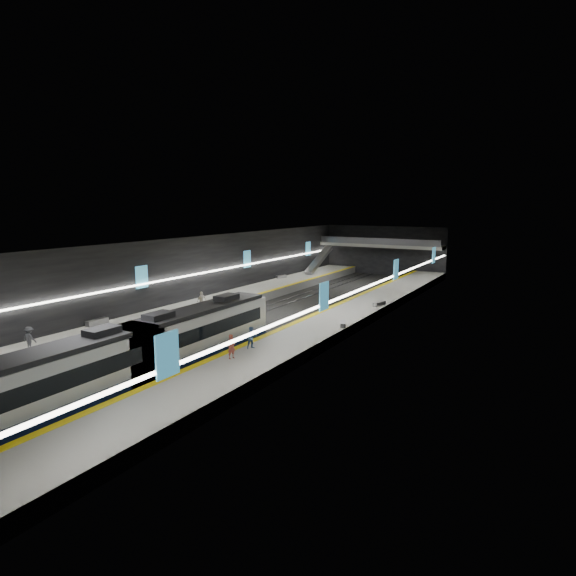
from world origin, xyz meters
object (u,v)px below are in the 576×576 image
Objects in this scene: passenger_right_a at (232,347)px; passenger_left_a at (202,301)px; passenger_right_b at (252,338)px; passenger_left_b at (30,339)px; bench_right_near at (343,324)px; bench_left_far at (281,277)px; bench_left_near at (97,322)px; escalator at (319,260)px; train at (134,352)px; bench_right_far at (379,304)px.

passenger_left_a reaches higher than passenger_right_a.
passenger_left_b reaches higher than passenger_right_b.
bench_right_near is at bearing 1.20° from passenger_right_a.
bench_left_far is 34.38m from passenger_right_b.
passenger_left_a is (-12.00, 11.08, 0.08)m from passenger_right_a.
passenger_right_b is 14.57m from passenger_left_a.
passenger_left_a is at bearing -60.88° from bench_left_far.
bench_left_near reaches higher than bench_right_near.
bench_left_far is 0.97× the size of passenger_left_b.
passenger_right_a is (14.00, -41.42, -1.05)m from escalator.
train is 18.00m from passenger_left_a.
train is at bearing -77.86° from escalator.
train is 13.14× the size of bench_left_near.
bench_right_near is 9.75m from bench_right_far.
bench_left_far is 28.26m from bench_right_near.
bench_right_near is at bearing 67.88° from train.
bench_left_near is 16.09m from passenger_right_a.
escalator reaches higher than bench_right_near.
train is 40.05m from bench_left_far.
escalator is at bearing 102.14° from train.
passenger_left_b reaches higher than passenger_right_a.
passenger_right_b is 0.88× the size of passenger_left_a.
bench_right_far is 1.10× the size of passenger_right_b.
train reaches higher than bench_right_far.
train is 47.54m from escalator.
passenger_left_a is at bearing -130.88° from bench_right_far.
passenger_left_a reaches higher than passenger_left_b.
passenger_left_a is at bearing 161.12° from bench_right_near.
bench_right_near is (19.00, 10.56, -0.06)m from bench_left_near.
passenger_right_b reaches higher than bench_right_near.
bench_right_near is 24.74m from passenger_left_b.
bench_left_far is (0.10, 31.57, -0.05)m from bench_left_near.
passenger_left_b is (-9.98, -0.77, -0.32)m from train.
escalator is 47.25m from passenger_left_b.
passenger_right_b is (-2.98, -19.28, 0.60)m from bench_right_far.
passenger_right_b is at bearing -159.09° from passenger_left_b.
bench_left_far is at bearing -97.66° from passenger_left_b.
passenger_right_a reaches higher than passenger_right_b.
passenger_left_b is (-16.84, -27.74, 0.65)m from bench_right_far.
escalator is at bearing 97.09° from bench_right_near.
bench_left_near is 1.22× the size of bench_left_far.
bench_right_far is (18.76, -11.26, 0.01)m from bench_left_far.
passenger_right_a is 2.65m from passenger_right_b.
passenger_left_b is (-13.97, -5.81, 0.02)m from passenger_right_a.
train is at bearing -91.28° from bench_right_far.
passenger_right_a is at bearing -5.29° from bench_left_near.
bench_right_near is 12.56m from passenger_right_a.
bench_left_far is at bearing 107.28° from train.
passenger_left_b is at bearing 127.64° from passenger_right_a.
bench_right_far is 32.45m from passenger_left_b.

